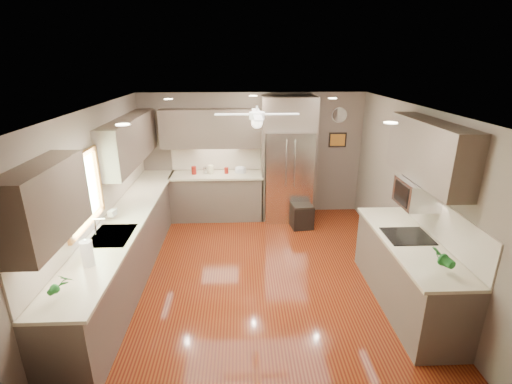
{
  "coord_description": "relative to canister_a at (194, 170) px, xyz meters",
  "views": [
    {
      "loc": [
        -0.23,
        -4.93,
        3.11
      ],
      "look_at": [
        -0.0,
        0.6,
        1.12
      ],
      "focal_mm": 26.0,
      "sensor_mm": 36.0,
      "label": 1
    }
  ],
  "objects": [
    {
      "name": "floor",
      "position": [
        1.17,
        -2.2,
        -1.02
      ],
      "size": [
        5.0,
        5.0,
        0.0
      ],
      "primitive_type": "plane",
      "color": "#4E130A",
      "rests_on": "ground"
    },
    {
      "name": "ceiling",
      "position": [
        1.17,
        -2.2,
        1.48
      ],
      "size": [
        5.0,
        5.0,
        0.0
      ],
      "primitive_type": "plane",
      "rotation": [
        3.14,
        0.0,
        0.0
      ],
      "color": "white",
      "rests_on": "ground"
    },
    {
      "name": "wall_back",
      "position": [
        1.17,
        0.3,
        0.23
      ],
      "size": [
        4.5,
        0.0,
        4.5
      ],
      "primitive_type": "plane",
      "rotation": [
        1.57,
        0.0,
        0.0
      ],
      "color": "#675B4F",
      "rests_on": "ground"
    },
    {
      "name": "wall_front",
      "position": [
        1.17,
        -4.7,
        0.23
      ],
      "size": [
        4.5,
        0.0,
        4.5
      ],
      "primitive_type": "plane",
      "rotation": [
        -1.57,
        0.0,
        0.0
      ],
      "color": "#675B4F",
      "rests_on": "ground"
    },
    {
      "name": "wall_left",
      "position": [
        -1.08,
        -2.2,
        0.23
      ],
      "size": [
        0.0,
        5.0,
        5.0
      ],
      "primitive_type": "plane",
      "rotation": [
        1.57,
        0.0,
        1.57
      ],
      "color": "#675B4F",
      "rests_on": "ground"
    },
    {
      "name": "wall_right",
      "position": [
        3.42,
        -2.2,
        0.23
      ],
      "size": [
        0.0,
        5.0,
        5.0
      ],
      "primitive_type": "plane",
      "rotation": [
        1.57,
        0.0,
        -1.57
      ],
      "color": "#675B4F",
      "rests_on": "ground"
    },
    {
      "name": "canister_a",
      "position": [
        0.0,
        0.0,
        0.0
      ],
      "size": [
        0.1,
        0.1,
        0.16
      ],
      "primitive_type": "cylinder",
      "rotation": [
        0.0,
        0.0,
        -0.05
      ],
      "color": "maroon",
      "rests_on": "back_run"
    },
    {
      "name": "canister_b",
      "position": [
        0.22,
        0.04,
        -0.01
      ],
      "size": [
        0.08,
        0.08,
        0.13
      ],
      "primitive_type": "cylinder",
      "rotation": [
        0.0,
        0.0,
        0.02
      ],
      "color": "silver",
      "rests_on": "back_run"
    },
    {
      "name": "canister_c",
      "position": [
        0.34,
        0.03,
        0.01
      ],
      "size": [
        0.13,
        0.13,
        0.17
      ],
      "primitive_type": "cylinder",
      "rotation": [
        0.0,
        0.0,
        0.23
      ],
      "color": "beige",
      "rests_on": "back_run"
    },
    {
      "name": "canister_d",
      "position": [
        0.64,
        0.02,
        -0.02
      ],
      "size": [
        0.09,
        0.09,
        0.13
      ],
      "primitive_type": "cylinder",
      "rotation": [
        0.0,
        0.0,
        -0.01
      ],
      "color": "maroon",
      "rests_on": "back_run"
    },
    {
      "name": "soap_bottle",
      "position": [
        -0.91,
        -2.15,
        0.01
      ],
      "size": [
        0.1,
        0.1,
        0.19
      ],
      "primitive_type": "imported",
      "rotation": [
        0.0,
        0.0,
        -0.22
      ],
      "color": "white",
      "rests_on": "left_run"
    },
    {
      "name": "potted_plant_left",
      "position": [
        -0.79,
        -4.04,
        0.07
      ],
      "size": [
        0.18,
        0.14,
        0.3
      ],
      "primitive_type": "imported",
      "rotation": [
        0.0,
        0.0,
        -0.23
      ],
      "color": "#1C6221",
      "rests_on": "left_run"
    },
    {
      "name": "potted_plant_right",
      "position": [
        3.08,
        -3.72,
        0.08
      ],
      "size": [
        0.21,
        0.19,
        0.31
      ],
      "primitive_type": "imported",
      "rotation": [
        0.0,
        0.0,
        0.32
      ],
      "color": "#1C6221",
      "rests_on": "right_run"
    },
    {
      "name": "bowl",
      "position": [
        0.93,
        0.02,
        -0.05
      ],
      "size": [
        0.23,
        0.23,
        0.06
      ],
      "primitive_type": "imported",
      "rotation": [
        0.0,
        0.0,
        -0.01
      ],
      "color": "beige",
      "rests_on": "back_run"
    },
    {
      "name": "left_run",
      "position": [
        -0.78,
        -2.05,
        -0.54
      ],
      "size": [
        0.65,
        4.7,
        1.45
      ],
      "color": "brown",
      "rests_on": "ground"
    },
    {
      "name": "back_run",
      "position": [
        0.45,
        0.01,
        -0.54
      ],
      "size": [
        1.85,
        0.65,
        1.45
      ],
      "color": "brown",
      "rests_on": "ground"
    },
    {
      "name": "uppers",
      "position": [
        0.43,
        -1.49,
        0.85
      ],
      "size": [
        4.5,
        4.7,
        0.95
      ],
      "color": "brown",
      "rests_on": "wall_left"
    },
    {
      "name": "window",
      "position": [
        -1.05,
        -2.7,
        0.53
      ],
      "size": [
        0.05,
        1.12,
        0.92
      ],
      "color": "#BFF2B2",
      "rests_on": "wall_left"
    },
    {
      "name": "sink",
      "position": [
        -0.76,
        -2.7,
        -0.11
      ],
      "size": [
        0.5,
        0.7,
        0.32
      ],
      "color": "silver",
      "rests_on": "left_run"
    },
    {
      "name": "refrigerator",
      "position": [
        1.87,
        -0.04,
        0.17
      ],
      "size": [
        1.06,
        0.75,
        2.45
      ],
      "color": "silver",
      "rests_on": "ground"
    },
    {
      "name": "right_run",
      "position": [
        3.1,
        -3.0,
        -0.54
      ],
      "size": [
        0.7,
        2.2,
        1.45
      ],
      "color": "brown",
      "rests_on": "ground"
    },
    {
      "name": "microwave",
      "position": [
        3.2,
        -2.75,
        0.46
      ],
      "size": [
        0.43,
        0.55,
        0.34
      ],
      "color": "silver",
      "rests_on": "wall_right"
    },
    {
      "name": "ceiling_fan",
      "position": [
        1.17,
        -1.9,
        1.31
      ],
      "size": [
        1.18,
        1.18,
        0.32
      ],
      "color": "white",
      "rests_on": "ceiling"
    },
    {
      "name": "recessed_lights",
      "position": [
        1.13,
        -1.8,
        1.47
      ],
      "size": [
        2.84,
        3.14,
        0.01
      ],
      "color": "white",
      "rests_on": "ceiling"
    },
    {
      "name": "wall_clock",
      "position": [
        2.92,
        0.29,
        1.03
      ],
      "size": [
        0.3,
        0.03,
        0.3
      ],
      "color": "white",
      "rests_on": "wall_back"
    },
    {
      "name": "framed_print",
      "position": [
        2.92,
        0.28,
        0.53
      ],
      "size": [
        0.36,
        0.03,
        0.3
      ],
      "color": "black",
      "rests_on": "wall_back"
    },
    {
      "name": "stool",
      "position": [
        2.1,
        -0.55,
        -0.78
      ],
      "size": [
        0.44,
        0.44,
        0.47
      ],
      "color": "black",
      "rests_on": "ground"
    },
    {
      "name": "paper_towel",
      "position": [
        -0.77,
        -3.44,
        0.06
      ],
      "size": [
        0.13,
        0.13,
        0.33
      ],
      "color": "white",
      "rests_on": "left_run"
    }
  ]
}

